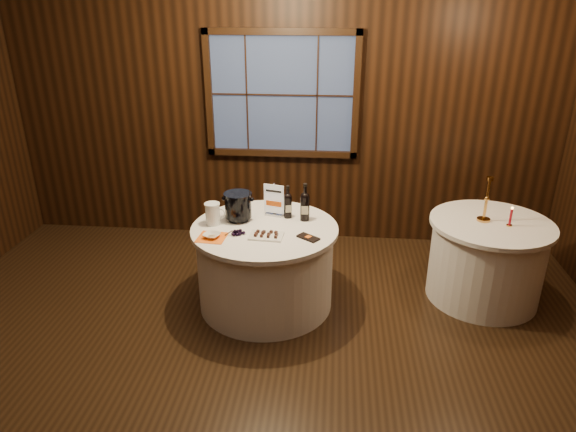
# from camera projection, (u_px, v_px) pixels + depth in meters

# --- Properties ---
(ground) EXTENTS (6.00, 6.00, 0.00)m
(ground) POSITION_uv_depth(u_px,v_px,m) (248.00, 375.00, 3.84)
(ground) COLOR black
(ground) RESTS_ON ground
(back_wall) EXTENTS (6.00, 0.10, 3.00)m
(back_wall) POSITION_uv_depth(u_px,v_px,m) (282.00, 104.00, 5.50)
(back_wall) COLOR black
(back_wall) RESTS_ON ground
(main_table) EXTENTS (1.28, 1.28, 0.77)m
(main_table) POSITION_uv_depth(u_px,v_px,m) (265.00, 266.00, 4.60)
(main_table) COLOR white
(main_table) RESTS_ON ground
(side_table) EXTENTS (1.08, 1.08, 0.77)m
(side_table) POSITION_uv_depth(u_px,v_px,m) (486.00, 260.00, 4.70)
(side_table) COLOR white
(side_table) RESTS_ON ground
(sign_stand) EXTENTS (0.19, 0.13, 0.31)m
(sign_stand) POSITION_uv_depth(u_px,v_px,m) (274.00, 205.00, 4.65)
(sign_stand) COLOR #B1B0B7
(sign_stand) RESTS_ON main_table
(port_bottle_left) EXTENTS (0.07, 0.08, 0.30)m
(port_bottle_left) POSITION_uv_depth(u_px,v_px,m) (288.00, 204.00, 4.59)
(port_bottle_left) COLOR black
(port_bottle_left) RESTS_ON main_table
(port_bottle_right) EXTENTS (0.08, 0.09, 0.34)m
(port_bottle_right) POSITION_uv_depth(u_px,v_px,m) (305.00, 205.00, 4.53)
(port_bottle_right) COLOR black
(port_bottle_right) RESTS_ON main_table
(ice_bucket) EXTENTS (0.25, 0.25, 0.26)m
(ice_bucket) POSITION_uv_depth(u_px,v_px,m) (238.00, 206.00, 4.53)
(ice_bucket) COLOR black
(ice_bucket) RESTS_ON main_table
(chocolate_plate) EXTENTS (0.29, 0.20, 0.04)m
(chocolate_plate) POSITION_uv_depth(u_px,v_px,m) (266.00, 235.00, 4.26)
(chocolate_plate) COLOR white
(chocolate_plate) RESTS_ON main_table
(chocolate_box) EXTENTS (0.20, 0.18, 0.02)m
(chocolate_box) POSITION_uv_depth(u_px,v_px,m) (308.00, 238.00, 4.23)
(chocolate_box) COLOR black
(chocolate_box) RESTS_ON main_table
(grape_bunch) EXTENTS (0.19, 0.10, 0.04)m
(grape_bunch) POSITION_uv_depth(u_px,v_px,m) (238.00, 233.00, 4.28)
(grape_bunch) COLOR black
(grape_bunch) RESTS_ON main_table
(glass_pitcher) EXTENTS (0.18, 0.14, 0.20)m
(glass_pitcher) POSITION_uv_depth(u_px,v_px,m) (213.00, 214.00, 4.46)
(glass_pitcher) COLOR white
(glass_pitcher) RESTS_ON main_table
(orange_napkin) EXTENTS (0.25, 0.25, 0.00)m
(orange_napkin) POSITION_uv_depth(u_px,v_px,m) (212.00, 237.00, 4.25)
(orange_napkin) COLOR orange
(orange_napkin) RESTS_ON main_table
(cracker_bowl) EXTENTS (0.17, 0.17, 0.03)m
(cracker_bowl) POSITION_uv_depth(u_px,v_px,m) (212.00, 235.00, 4.24)
(cracker_bowl) COLOR white
(cracker_bowl) RESTS_ON orange_napkin
(brass_candlestick) EXTENTS (0.12, 0.12, 0.41)m
(brass_candlestick) POSITION_uv_depth(u_px,v_px,m) (486.00, 205.00, 4.51)
(brass_candlestick) COLOR gold
(brass_candlestick) RESTS_ON side_table
(red_candle) EXTENTS (0.05, 0.05, 0.18)m
(red_candle) POSITION_uv_depth(u_px,v_px,m) (510.00, 218.00, 4.44)
(red_candle) COLOR gold
(red_candle) RESTS_ON side_table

